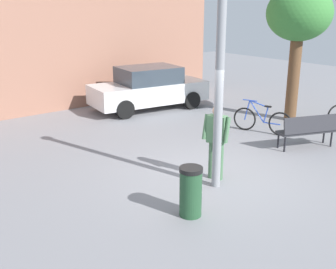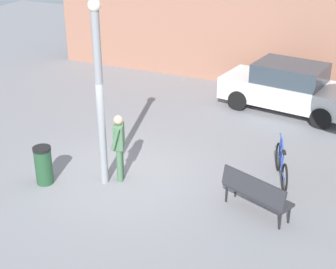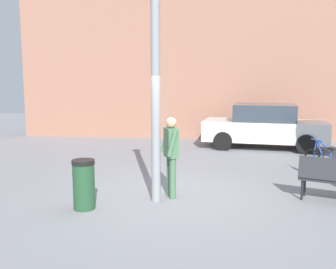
{
  "view_description": "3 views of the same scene",
  "coord_description": "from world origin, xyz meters",
  "px_view_note": "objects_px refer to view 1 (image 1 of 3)",
  "views": [
    {
      "loc": [
        -6.23,
        -6.22,
        3.75
      ],
      "look_at": [
        -0.26,
        1.19,
        0.74
      ],
      "focal_mm": 44.8,
      "sensor_mm": 36.0,
      "label": 1
    },
    {
      "loc": [
        5.52,
        -9.39,
        6.17
      ],
      "look_at": [
        0.83,
        0.79,
        0.95
      ],
      "focal_mm": 54.0,
      "sensor_mm": 36.0,
      "label": 2
    },
    {
      "loc": [
        0.8,
        -7.98,
        2.46
      ],
      "look_at": [
        -0.27,
        1.66,
        1.05
      ],
      "focal_mm": 41.72,
      "sensor_mm": 36.0,
      "label": 3
    }
  ],
  "objects_px": {
    "person_by_lamppost": "(217,137)",
    "bicycle_blue": "(262,120)",
    "plaza_tree": "(299,17)",
    "parked_car_white": "(149,88)",
    "trash_bin": "(191,191)",
    "park_bench": "(308,129)",
    "lamppost": "(220,77)"
  },
  "relations": [
    {
      "from": "parked_car_white",
      "to": "bicycle_blue",
      "type": "bearing_deg",
      "value": -79.17
    },
    {
      "from": "bicycle_blue",
      "to": "trash_bin",
      "type": "bearing_deg",
      "value": -153.9
    },
    {
      "from": "lamppost",
      "to": "plaza_tree",
      "type": "xyz_separation_m",
      "value": [
        5.72,
        2.22,
        0.98
      ]
    },
    {
      "from": "person_by_lamppost",
      "to": "parked_car_white",
      "type": "bearing_deg",
      "value": 66.41
    },
    {
      "from": "parked_car_white",
      "to": "park_bench",
      "type": "bearing_deg",
      "value": -83.64
    },
    {
      "from": "bicycle_blue",
      "to": "trash_bin",
      "type": "xyz_separation_m",
      "value": [
        -5.09,
        -2.49,
        0.09
      ]
    },
    {
      "from": "lamppost",
      "to": "plaza_tree",
      "type": "relative_size",
      "value": 1.01
    },
    {
      "from": "park_bench",
      "to": "trash_bin",
      "type": "relative_size",
      "value": 1.76
    },
    {
      "from": "parked_car_white",
      "to": "trash_bin",
      "type": "distance_m",
      "value": 8.2
    },
    {
      "from": "person_by_lamppost",
      "to": "parked_car_white",
      "type": "xyz_separation_m",
      "value": [
        2.67,
        6.11,
        -0.19
      ]
    },
    {
      "from": "person_by_lamppost",
      "to": "trash_bin",
      "type": "distance_m",
      "value": 1.87
    },
    {
      "from": "lamppost",
      "to": "trash_bin",
      "type": "relative_size",
      "value": 4.59
    },
    {
      "from": "bicycle_blue",
      "to": "person_by_lamppost",
      "type": "bearing_deg",
      "value": -155.86
    },
    {
      "from": "plaza_tree",
      "to": "parked_car_white",
      "type": "xyz_separation_m",
      "value": [
        -2.78,
        4.18,
        -2.55
      ]
    },
    {
      "from": "trash_bin",
      "to": "plaza_tree",
      "type": "bearing_deg",
      "value": 22.08
    },
    {
      "from": "person_by_lamppost",
      "to": "park_bench",
      "type": "distance_m",
      "value": 3.38
    },
    {
      "from": "bicycle_blue",
      "to": "trash_bin",
      "type": "relative_size",
      "value": 1.81
    },
    {
      "from": "park_bench",
      "to": "trash_bin",
      "type": "xyz_separation_m",
      "value": [
        -4.91,
        -0.82,
        -0.07
      ]
    },
    {
      "from": "park_bench",
      "to": "plaza_tree",
      "type": "relative_size",
      "value": 0.39
    },
    {
      "from": "parked_car_white",
      "to": "lamppost",
      "type": "bearing_deg",
      "value": -114.71
    },
    {
      "from": "bicycle_blue",
      "to": "parked_car_white",
      "type": "xyz_separation_m",
      "value": [
        -0.87,
        4.52,
        0.39
      ]
    },
    {
      "from": "plaza_tree",
      "to": "parked_car_white",
      "type": "distance_m",
      "value": 5.63
    },
    {
      "from": "lamppost",
      "to": "person_by_lamppost",
      "type": "relative_size",
      "value": 2.6
    },
    {
      "from": "person_by_lamppost",
      "to": "bicycle_blue",
      "type": "bearing_deg",
      "value": 24.14
    },
    {
      "from": "plaza_tree",
      "to": "parked_car_white",
      "type": "height_order",
      "value": "plaza_tree"
    },
    {
      "from": "person_by_lamppost",
      "to": "bicycle_blue",
      "type": "height_order",
      "value": "person_by_lamppost"
    },
    {
      "from": "lamppost",
      "to": "plaza_tree",
      "type": "height_order",
      "value": "lamppost"
    },
    {
      "from": "person_by_lamppost",
      "to": "park_bench",
      "type": "xyz_separation_m",
      "value": [
        3.36,
        -0.09,
        -0.42
      ]
    },
    {
      "from": "lamppost",
      "to": "plaza_tree",
      "type": "bearing_deg",
      "value": 21.18
    },
    {
      "from": "park_bench",
      "to": "trash_bin",
      "type": "bearing_deg",
      "value": -170.52
    },
    {
      "from": "park_bench",
      "to": "plaza_tree",
      "type": "height_order",
      "value": "plaza_tree"
    },
    {
      "from": "lamppost",
      "to": "trash_bin",
      "type": "bearing_deg",
      "value": -154.06
    }
  ]
}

